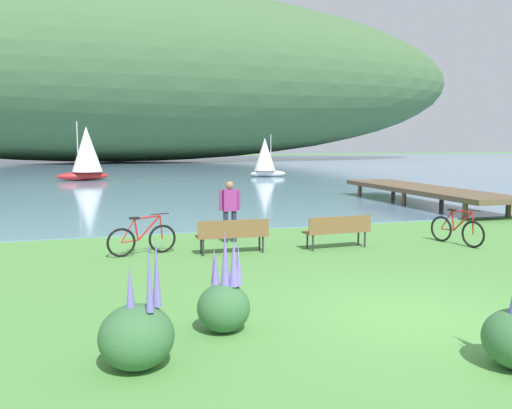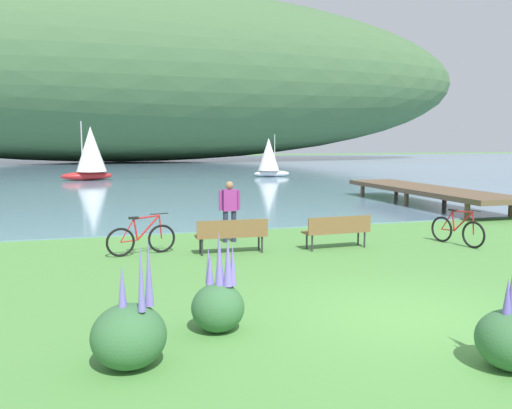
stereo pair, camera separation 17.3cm
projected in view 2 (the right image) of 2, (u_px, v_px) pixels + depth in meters
name	position (u px, v px, depth m)	size (l,w,h in m)	color
ground_plane	(404.00, 317.00, 8.71)	(200.00, 200.00, 0.00)	#518E42
bay_water	(145.00, 168.00, 55.24)	(180.00, 80.00, 0.04)	#6B8EA8
distant_hillside	(120.00, 75.00, 69.87)	(98.05, 28.00, 22.58)	#42663D
park_bench_near_camera	(232.00, 233.00, 13.51)	(1.82, 0.55, 0.88)	brown
park_bench_further_along	(337.00, 229.00, 14.10)	(1.82, 0.56, 0.88)	brown
bicycle_leaning_near_bench	(142.00, 239.00, 13.40)	(1.74, 0.44, 1.01)	black
bicycle_beside_path	(457.00, 231.00, 14.64)	(0.48, 1.73, 1.01)	black
person_at_shoreline	(230.00, 207.00, 15.01)	(0.61, 0.23, 1.71)	#282D47
echium_bush_closest_to_camera	(129.00, 334.00, 6.72)	(0.94, 0.94, 1.67)	#386B3D
echium_bush_mid_cluster	(512.00, 337.00, 6.68)	(0.88, 0.88, 1.50)	#386B3D
echium_bush_far_cluster	(218.00, 302.00, 8.00)	(0.79, 0.79, 1.53)	#386B3D
sailboat_nearest_to_shore	(90.00, 153.00, 37.73)	(3.60, 2.31, 4.12)	#B22323
sailboat_mid_bay	(269.00, 157.00, 41.42)	(2.82, 1.76, 3.26)	white
pier_dock	(426.00, 190.00, 23.40)	(2.40, 10.00, 0.80)	brown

